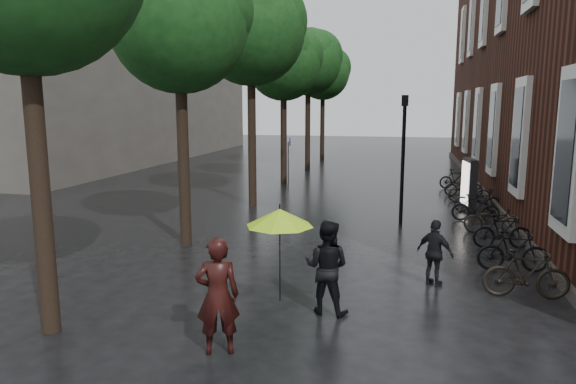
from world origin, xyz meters
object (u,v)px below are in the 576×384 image
(person_burgundy, at_px, (218,296))
(person_black, at_px, (327,267))
(parked_bicycles, at_px, (481,209))
(pedestrian_walking, at_px, (435,253))
(ad_lightbox, at_px, (469,184))
(lamp_post, at_px, (403,147))

(person_burgundy, xyz_separation_m, person_black, (1.45, 2.01, -0.05))
(person_black, distance_m, parked_bicycles, 9.68)
(pedestrian_walking, bearing_deg, person_black, 76.13)
(ad_lightbox, bearing_deg, person_burgundy, -118.64)
(parked_bicycles, bearing_deg, person_black, -114.29)
(person_black, relative_size, parked_bicycles, 0.12)
(parked_bicycles, bearing_deg, lamp_post, -161.04)
(person_burgundy, relative_size, lamp_post, 0.45)
(person_burgundy, bearing_deg, lamp_post, -126.34)
(person_burgundy, distance_m, person_black, 2.48)
(person_black, xyz_separation_m, ad_lightbox, (3.77, 10.91, 0.08))
(person_black, relative_size, pedestrian_walking, 1.23)
(person_burgundy, relative_size, pedestrian_walking, 1.30)
(person_black, distance_m, pedestrian_walking, 2.94)
(pedestrian_walking, relative_size, parked_bicycles, 0.10)
(person_burgundy, bearing_deg, pedestrian_walking, -152.01)
(pedestrian_walking, xyz_separation_m, lamp_post, (-0.80, 5.85, 1.86))
(person_burgundy, height_order, parked_bicycles, person_burgundy)
(ad_lightbox, bearing_deg, person_black, -115.70)
(person_black, bearing_deg, pedestrian_walking, -126.99)
(parked_bicycles, bearing_deg, ad_lightbox, 95.61)
(person_burgundy, height_order, pedestrian_walking, person_burgundy)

